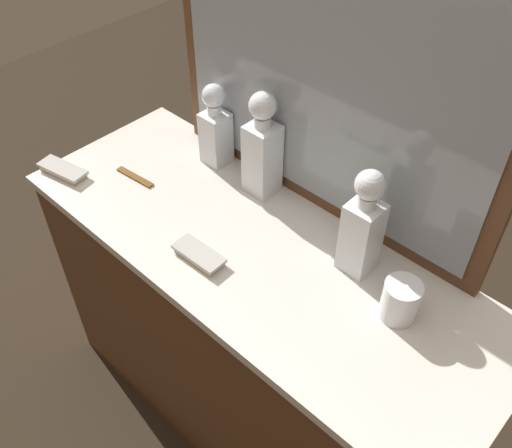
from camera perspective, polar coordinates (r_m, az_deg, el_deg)
The scene contains 10 objects.
ground_plane at distance 2.16m, azimuth 0.00°, elevation -17.97°, with size 6.00×6.00×0.00m, color #2D2319.
dresser at distance 1.80m, azimuth 0.00°, elevation -11.59°, with size 1.38×0.52×0.84m.
dresser_mirror at distance 1.39m, azimuth 7.06°, elevation 13.83°, with size 0.99×0.03×0.75m.
crystal_decanter_far_left at distance 1.36m, azimuth 10.55°, elevation -0.69°, with size 0.08×0.08×0.30m.
crystal_decanter_front at distance 1.69m, azimuth -4.06°, elevation 9.16°, with size 0.07×0.07×0.26m.
crystal_decanter_right at distance 1.56m, azimuth 0.63°, elevation 7.11°, with size 0.08×0.08×0.31m.
crystal_tumbler_front at distance 1.34m, azimuth 14.21°, elevation -7.53°, with size 0.09×0.09×0.10m.
silver_brush_rear at distance 1.44m, azimuth -5.73°, elevation -3.12°, with size 0.14×0.07×0.02m.
silver_brush_far_right at distance 1.78m, azimuth -18.75°, elevation 5.11°, with size 0.16×0.09×0.02m.
tortoiseshell_comb at distance 1.72m, azimuth -12.01°, elevation 4.62°, with size 0.14×0.03×0.01m.
Camera 1 is at (0.70, -0.74, 1.90)m, focal length 39.99 mm.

